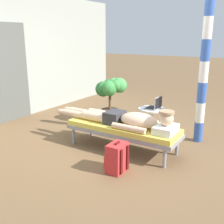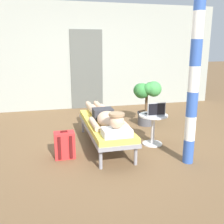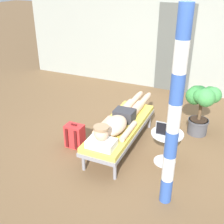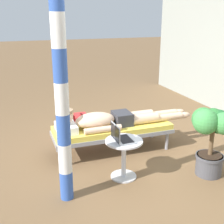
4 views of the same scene
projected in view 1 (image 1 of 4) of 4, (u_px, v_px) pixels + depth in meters
The scene contains 9 objects.
ground_plane at pixel (118, 144), 4.69m from camera, with size 40.00×40.00×0.00m, color brown.
house_door_panel at pixel (11, 73), 5.78m from camera, with size 0.84×0.03×2.04m, color #545651.
lounge_chair at pixel (123, 129), 4.37m from camera, with size 0.60×1.83×0.42m.
person_reclining at pixel (125, 119), 4.30m from camera, with size 0.53×2.17×0.33m.
side_table at pixel (152, 117), 4.95m from camera, with size 0.48×0.48×0.52m.
laptop at pixel (155, 106), 4.87m from camera, with size 0.31×0.24×0.23m.
backpack at pixel (117, 158), 3.69m from camera, with size 0.30×0.26×0.42m.
potted_plant at pixel (110, 92), 5.69m from camera, with size 0.59×0.62×0.95m.
porch_post at pixel (204, 72), 4.49m from camera, with size 0.15×0.15×2.41m.
Camera 1 is at (-3.74, -2.25, 1.79)m, focal length 44.11 mm.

